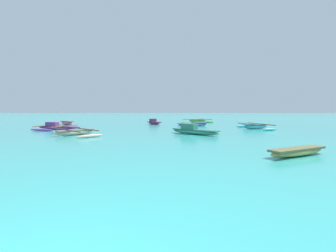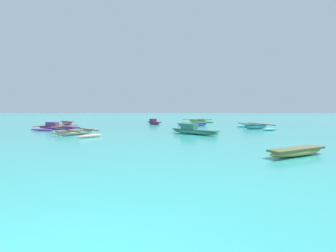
# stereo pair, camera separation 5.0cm
# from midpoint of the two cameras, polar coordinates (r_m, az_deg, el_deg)

# --- Properties ---
(moored_boat_0) EXTENTS (3.58, 2.64, 0.36)m
(moored_boat_0) POSITION_cam_midpoint_polar(r_m,az_deg,el_deg) (23.71, 6.33, 0.42)
(moored_boat_0) COLOR #6A71C8
(moored_boat_0) RESTS_ON ground_plane
(moored_boat_1) EXTENTS (4.54, 4.24, 0.52)m
(moored_boat_1) POSITION_cam_midpoint_polar(r_m,az_deg,el_deg) (29.06, 7.44, 1.17)
(moored_boat_1) COLOR #61DF57
(moored_boat_1) RESTS_ON ground_plane
(moored_boat_2) EXTENTS (2.83, 1.86, 0.30)m
(moored_boat_2) POSITION_cam_midpoint_polar(r_m,az_deg,el_deg) (9.85, 29.89, -5.58)
(moored_boat_2) COLOR #A09F51
(moored_boat_2) RESTS_ON ground_plane
(moored_boat_3) EXTENTS (2.33, 2.13, 0.46)m
(moored_boat_3) POSITION_cam_midpoint_polar(r_m,az_deg,el_deg) (27.85, -24.32, 0.73)
(moored_boat_3) COLOR #E56F80
(moored_boat_3) RESTS_ON ground_plane
(moored_boat_4) EXTENTS (4.08, 3.94, 0.65)m
(moored_boat_4) POSITION_cam_midpoint_polar(r_m,az_deg,el_deg) (22.16, -26.59, -0.24)
(moored_boat_4) COLOR #AA44B6
(moored_boat_4) RESTS_ON ground_plane
(moored_boat_5) EXTENTS (3.48, 3.07, 0.73)m
(moored_boat_5) POSITION_cam_midpoint_polar(r_m,az_deg,el_deg) (16.13, 6.53, -1.15)
(moored_boat_5) COLOR #41B894
(moored_boat_5) RESTS_ON ground_plane
(moored_boat_6) EXTENTS (4.42, 4.27, 0.42)m
(moored_boat_6) POSITION_cam_midpoint_polar(r_m,az_deg,el_deg) (16.80, -22.54, -1.45)
(moored_boat_6) COLOR beige
(moored_boat_6) RESTS_ON ground_plane
(moored_boat_7) EXTENTS (2.57, 4.27, 0.47)m
(moored_boat_7) POSITION_cam_midpoint_polar(r_m,az_deg,el_deg) (21.92, 21.19, -0.09)
(moored_boat_7) COLOR #46C6D7
(moored_boat_7) RESTS_ON ground_plane
(moored_boat_8) EXTENTS (1.96, 2.20, 0.65)m
(moored_boat_8) POSITION_cam_midpoint_polar(r_m,az_deg,el_deg) (26.99, -3.63, 0.94)
(moored_boat_8) COLOR #8F2C73
(moored_boat_8) RESTS_ON ground_plane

